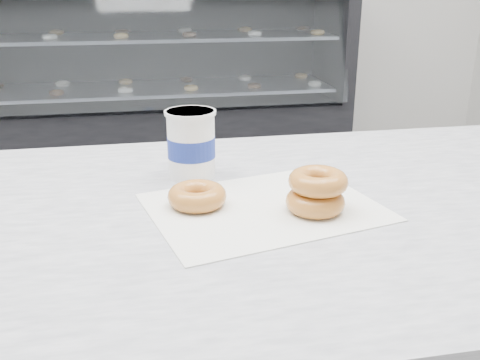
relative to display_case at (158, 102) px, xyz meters
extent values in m
cube|color=silver|center=(0.00, -2.72, 0.39)|extent=(3.06, 0.76, 0.04)
cube|color=black|center=(0.00, -0.02, -0.24)|extent=(2.40, 0.70, 0.50)
cube|color=black|center=(0.00, 0.30, 0.38)|extent=(2.40, 0.06, 0.75)
cube|color=black|center=(1.16, -0.02, 0.38)|extent=(0.08, 0.70, 0.75)
cube|color=white|center=(0.00, -0.33, 0.38)|extent=(2.28, 0.16, 0.70)
cube|color=silver|center=(0.00, -0.02, 0.09)|extent=(2.20, 0.55, 0.02)
cube|color=silver|center=(0.00, -0.02, 0.41)|extent=(2.20, 0.55, 0.02)
cube|color=white|center=(0.06, -2.73, 0.41)|extent=(0.39, 0.33, 0.00)
torus|color=orange|center=(-0.04, -2.71, 0.43)|extent=(0.11, 0.11, 0.03)
torus|color=orange|center=(0.13, -2.76, 0.43)|extent=(0.09, 0.09, 0.03)
torus|color=orange|center=(0.14, -2.76, 0.46)|extent=(0.09, 0.09, 0.03)
cylinder|color=white|center=(-0.03, -2.57, 0.47)|extent=(0.10, 0.10, 0.12)
cylinder|color=white|center=(-0.03, -2.57, 0.52)|extent=(0.09, 0.09, 0.01)
cylinder|color=navy|center=(-0.03, -2.57, 0.46)|extent=(0.10, 0.10, 0.04)
camera|label=1|loc=(-0.12, -3.47, 0.74)|focal=40.00mm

